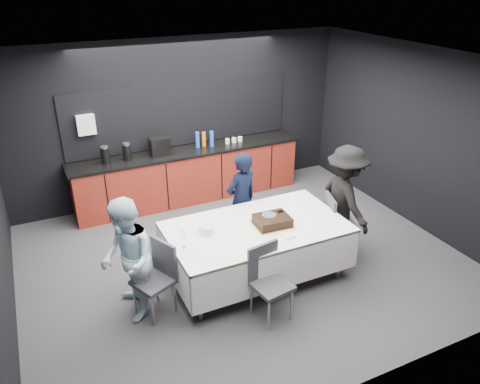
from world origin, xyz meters
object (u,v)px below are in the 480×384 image
(champagne_flute, at_px, (183,236))
(chair_near, at_px, (268,277))
(plate_stack, at_px, (207,229))
(person_right, at_px, (345,199))
(cake_assembly, at_px, (272,220))
(person_center, at_px, (241,201))
(chair_right, at_px, (336,221))
(party_table, at_px, (256,235))
(person_left, at_px, (127,260))
(chair_left, at_px, (158,273))

(champagne_flute, height_order, chair_near, champagne_flute)
(plate_stack, bearing_deg, person_right, -0.92)
(cake_assembly, height_order, plate_stack, cake_assembly)
(cake_assembly, distance_m, champagne_flute, 1.23)
(champagne_flute, bearing_deg, chair_near, -39.56)
(person_center, distance_m, person_right, 1.49)
(cake_assembly, xyz_separation_m, chair_right, (1.10, 0.07, -0.31))
(party_table, distance_m, chair_near, 0.78)
(chair_near, bearing_deg, person_right, 25.98)
(chair_right, bearing_deg, person_left, -178.98)
(cake_assembly, relative_size, person_right, 0.31)
(chair_left, bearing_deg, champagne_flute, 5.06)
(plate_stack, relative_size, chair_near, 0.22)
(cake_assembly, relative_size, champagne_flute, 2.22)
(chair_near, distance_m, person_center, 1.59)
(plate_stack, xyz_separation_m, chair_near, (0.42, -0.86, -0.30))
(chair_left, height_order, chair_near, same)
(champagne_flute, bearing_deg, plate_stack, 28.29)
(chair_left, relative_size, person_right, 0.58)
(person_left, relative_size, person_right, 0.95)
(champagne_flute, xyz_separation_m, chair_right, (2.32, 0.09, -0.40))
(person_center, relative_size, person_left, 0.97)
(chair_right, relative_size, person_center, 0.62)
(champagne_flute, relative_size, chair_left, 0.24)
(plate_stack, bearing_deg, champagne_flute, -151.71)
(champagne_flute, distance_m, person_right, 2.50)
(party_table, xyz_separation_m, person_left, (-1.70, -0.04, 0.13))
(chair_left, relative_size, person_center, 0.62)
(cake_assembly, bearing_deg, party_table, 164.31)
(chair_right, height_order, person_right, person_right)
(champagne_flute, xyz_separation_m, person_center, (1.18, 0.87, -0.19))
(person_center, xyz_separation_m, person_left, (-1.86, -0.83, 0.02))
(chair_right, bearing_deg, person_right, 23.71)
(plate_stack, height_order, chair_right, chair_right)
(chair_left, relative_size, chair_right, 1.00)
(cake_assembly, height_order, person_center, person_center)
(plate_stack, bearing_deg, person_center, 39.68)
(plate_stack, relative_size, person_left, 0.13)
(party_table, bearing_deg, chair_near, -107.05)
(champagne_flute, relative_size, chair_near, 0.24)
(party_table, bearing_deg, chair_left, -175.37)
(chair_left, bearing_deg, cake_assembly, 1.98)
(plate_stack, bearing_deg, chair_near, -64.29)
(plate_stack, bearing_deg, person_left, -171.16)
(plate_stack, xyz_separation_m, person_left, (-1.06, -0.16, -0.06))
(chair_near, xyz_separation_m, person_right, (1.70, 0.83, 0.27))
(chair_left, distance_m, person_left, 0.41)
(cake_assembly, bearing_deg, plate_stack, 167.86)
(cake_assembly, bearing_deg, chair_near, -122.14)
(champagne_flute, bearing_deg, person_center, 36.35)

